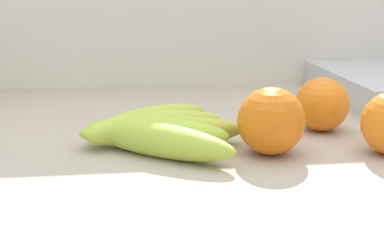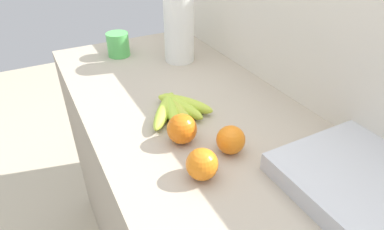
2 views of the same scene
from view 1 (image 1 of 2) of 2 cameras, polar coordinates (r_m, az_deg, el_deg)
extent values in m
cube|color=silver|center=(1.15, 2.87, -9.73)|extent=(2.09, 0.06, 1.30)
ellipsoid|color=#ADCA3F|center=(0.62, -3.88, -2.60)|extent=(0.19, 0.16, 0.04)
ellipsoid|color=#AACF3F|center=(0.64, -3.90, -2.05)|extent=(0.18, 0.08, 0.04)
ellipsoid|color=#B7C53F|center=(0.66, -3.13, -1.78)|extent=(0.20, 0.04, 0.04)
ellipsoid|color=#B1CF3F|center=(0.67, -3.92, -1.34)|extent=(0.19, 0.09, 0.04)
ellipsoid|color=#B3CD3F|center=(0.69, -4.54, -0.88)|extent=(0.18, 0.14, 0.04)
sphere|color=orange|center=(0.74, 13.71, 1.13)|extent=(0.07, 0.07, 0.07)
sphere|color=orange|center=(0.63, 8.44, -0.65)|extent=(0.08, 0.08, 0.08)
camera|label=2|loc=(0.90, 68.69, 27.37)|focal=30.29mm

